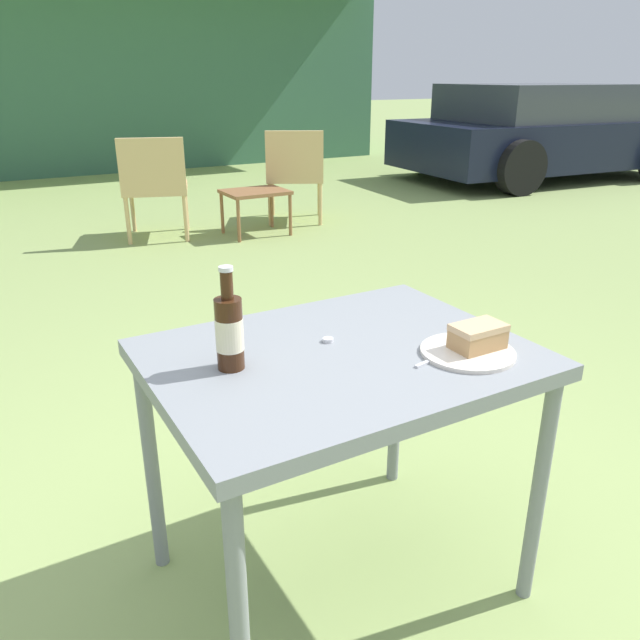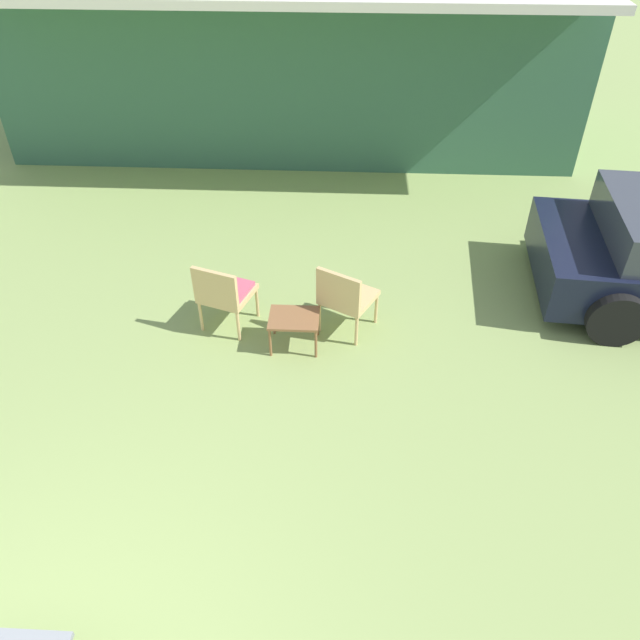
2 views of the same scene
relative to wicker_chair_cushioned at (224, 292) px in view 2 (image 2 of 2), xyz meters
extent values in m
cube|color=#38664C|center=(0.34, 5.82, 1.20)|extent=(9.39, 3.36, 3.39)
cylinder|color=black|center=(4.50, 1.87, -0.17)|extent=(0.66, 0.25, 0.65)
cylinder|color=black|center=(4.33, -0.06, -0.17)|extent=(0.66, 0.25, 0.65)
cylinder|color=tan|center=(0.32, 0.21, -0.30)|extent=(0.04, 0.04, 0.40)
cylinder|color=tan|center=(-0.13, 0.36, -0.30)|extent=(0.04, 0.04, 0.40)
cylinder|color=tan|center=(0.17, -0.24, -0.30)|extent=(0.04, 0.04, 0.40)
cylinder|color=tan|center=(-0.28, -0.09, -0.30)|extent=(0.04, 0.04, 0.40)
cube|color=tan|center=(0.02, 0.06, -0.07)|extent=(0.68, 0.67, 0.06)
cube|color=tan|center=(-0.06, -0.17, 0.17)|extent=(0.52, 0.22, 0.41)
cube|color=#CC5670|center=(0.02, 0.06, -0.01)|extent=(0.60, 0.58, 0.05)
cylinder|color=tan|center=(1.71, 0.15, -0.30)|extent=(0.04, 0.04, 0.40)
cylinder|color=tan|center=(1.29, 0.38, -0.30)|extent=(0.04, 0.04, 0.40)
cylinder|color=tan|center=(1.49, -0.26, -0.30)|extent=(0.04, 0.04, 0.40)
cylinder|color=tan|center=(1.07, -0.03, -0.30)|extent=(0.04, 0.04, 0.40)
cube|color=tan|center=(1.39, 0.06, -0.07)|extent=(0.72, 0.72, 0.06)
cube|color=tan|center=(1.28, -0.15, 0.17)|extent=(0.49, 0.30, 0.41)
cube|color=brown|center=(0.80, -0.29, -0.11)|extent=(0.55, 0.43, 0.03)
cylinder|color=brown|center=(0.55, -0.48, -0.31)|extent=(0.03, 0.03, 0.37)
cylinder|color=brown|center=(1.05, -0.48, -0.31)|extent=(0.03, 0.03, 0.37)
cylinder|color=brown|center=(0.55, -0.10, -0.31)|extent=(0.03, 0.03, 0.37)
cylinder|color=brown|center=(1.05, -0.10, -0.31)|extent=(0.03, 0.03, 0.37)
camera|label=1|loc=(-1.46, -5.39, 0.85)|focal=35.00mm
camera|label=2|loc=(1.34, -5.56, 4.11)|focal=35.00mm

